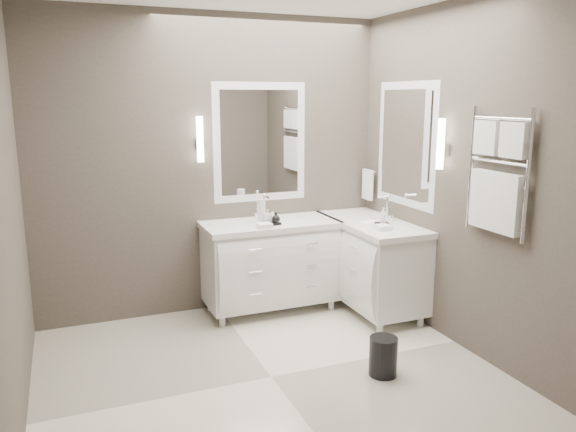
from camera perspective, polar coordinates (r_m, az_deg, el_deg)
name	(u,v)px	position (r m, az deg, el deg)	size (l,w,h in m)	color
floor	(271,378)	(4.18, -1.71, -16.09)	(3.20, 3.00, 0.01)	white
wall_back	(213,166)	(5.17, -7.63, 5.06)	(3.20, 0.01, 2.70)	#473F38
wall_front	(393,245)	(2.42, 10.60, -2.94)	(3.20, 0.01, 2.70)	#473F38
wall_left	(2,209)	(3.54, -27.05, 0.66)	(0.01, 3.00, 2.70)	#473F38
wall_right	(465,178)	(4.55, 17.55, 3.67)	(0.01, 3.00, 2.70)	#473F38
vanity_back	(271,260)	(5.21, -1.78, -4.50)	(1.24, 0.59, 0.97)	white
vanity_right	(371,259)	(5.29, 8.41, -4.37)	(0.59, 1.24, 0.97)	white
mirror_back	(260,143)	(5.26, -2.86, 7.47)	(0.90, 0.02, 1.10)	white
mirror_right	(406,144)	(5.15, 11.88, 7.13)	(0.02, 0.90, 1.10)	white
sconce_back	(200,140)	(5.04, -8.92, 7.62)	(0.06, 0.06, 0.40)	white
sconce_right	(441,145)	(4.64, 15.25, 6.99)	(0.06, 0.06, 0.40)	white
towel_bar_corner	(368,184)	(5.65, 8.10, 3.24)	(0.03, 0.22, 0.30)	white
towel_ladder	(497,180)	(4.21, 20.46, 3.42)	(0.06, 0.58, 0.90)	white
waste_bin	(383,356)	(4.20, 9.64, -13.87)	(0.20, 0.20, 0.28)	black
amenity_tray_back	(272,223)	(5.00, -1.68, -0.77)	(0.14, 0.11, 0.02)	black
amenity_tray_right	(383,225)	(5.01, 9.61, -0.88)	(0.12, 0.15, 0.02)	black
water_bottle	(261,212)	(5.02, -2.74, 0.46)	(0.08, 0.08, 0.22)	silver
soap_bottle_a	(268,216)	(4.99, -2.09, 0.02)	(0.05, 0.05, 0.12)	white
soap_bottle_b	(276,217)	(4.97, -1.24, -0.15)	(0.08, 0.08, 0.10)	black
soap_bottle_c	(383,216)	(5.00, 9.64, 0.04)	(0.05, 0.06, 0.14)	white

